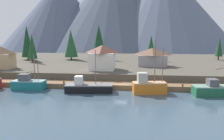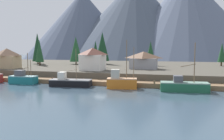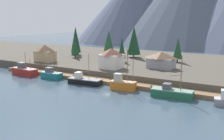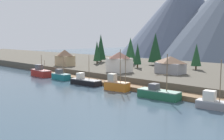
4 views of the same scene
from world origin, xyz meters
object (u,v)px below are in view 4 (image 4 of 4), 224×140
Objects in this scene: fishing_boat_orange at (116,85)px; house_tan at (65,58)px; fishing_boat_teal at (61,76)px; conifer_near_left at (130,50)px; fishing_boat_red at (41,72)px; fishing_boat_black at (85,81)px; fishing_boat_green at (158,94)px; house_grey at (170,65)px; conifer_back_left at (196,55)px; fishing_boat_grey at (214,103)px; conifer_centre at (97,51)px; conifer_mid_left at (138,54)px; conifer_near_right at (155,47)px; house_white at (119,62)px; conifer_mid_right at (101,47)px.

house_tan is (-37.45, 11.38, 4.11)m from fishing_boat_orange.
conifer_near_left is (-0.89, 33.16, 7.01)m from fishing_boat_teal.
conifer_near_left is at bearing 77.96° from fishing_boat_red.
fishing_boat_black is 24.25m from fishing_boat_green.
conifer_back_left reaches higher than house_grey.
fishing_boat_red is at bearing 171.26° from fishing_boat_grey.
fishing_boat_green is at bearing -27.82° from conifer_centre.
fishing_boat_red is at bearing -129.22° from conifer_mid_left.
conifer_near_right reaches higher than conifer_back_left.
house_white is at bearing -74.10° from conifer_mid_left.
fishing_boat_orange is at bearing -66.93° from conifer_near_right.
conifer_mid_left is (-39.21, 25.18, 6.21)m from fishing_boat_grey.
fishing_boat_black is 37.87m from conifer_back_left.
fishing_boat_teal is 33.91m from conifer_near_left.
house_tan is at bearing 160.76° from fishing_boat_grey.
fishing_boat_grey is at bearing -10.38° from house_tan.
fishing_boat_teal is 43.58m from conifer_back_left.
conifer_centre is at bearing 94.46° from fishing_boat_red.
conifer_centre is (-20.65, -0.17, 0.24)m from conifer_mid_left.
fishing_boat_green is 26.88m from house_white.
house_tan is 0.87× the size of conifer_back_left.
conifer_near_right reaches higher than house_tan.
conifer_back_left is (-22.29, 34.30, 6.23)m from fishing_boat_grey.
conifer_near_left is at bearing -178.50° from conifer_back_left.
fishing_boat_teal is (10.89, 0.54, -0.16)m from fishing_boat_red.
conifer_mid_left is (-3.66, 12.84, 1.71)m from house_white.
conifer_centre is at bearing -147.67° from conifer_near_right.
fishing_boat_green is 1.13× the size of conifer_back_left.
conifer_back_left reaches higher than house_white.
conifer_back_left is at bearing 61.88° from fishing_boat_black.
conifer_centre is at bearing -179.53° from conifer_mid_left.
fishing_boat_black is 35.07m from conifer_centre.
conifer_mid_right reaches higher than conifer_near_left.
house_white is (-23.36, 12.48, 4.54)m from fishing_boat_green.
conifer_mid_right is at bearing 131.94° from fishing_boat_orange.
house_tan is 13.97m from conifer_centre.
fishing_boat_teal is at bearing -63.04° from conifer_mid_right.
conifer_near_right is 1.43× the size of conifer_mid_left.
fishing_boat_black is 38.53m from conifer_near_right.
fishing_boat_teal is 0.77× the size of fishing_boat_green.
fishing_boat_red is 0.98× the size of fishing_boat_green.
fishing_boat_teal is at bearing 7.34° from fishing_boat_red.
fishing_boat_orange is at bearing 171.07° from fishing_boat_grey.
conifer_near_left is at bearing 90.86° from fishing_boat_teal.
conifer_near_left is at bearing 7.03° from conifer_mid_right.
conifer_near_left is at bearing 117.03° from fishing_boat_orange.
fishing_boat_teal reaches higher than fishing_boat_red.
house_grey is (26.18, 19.88, 3.91)m from fishing_boat_teal.
conifer_mid_right reaches higher than fishing_boat_teal.
fishing_boat_orange is at bearing -16.90° from house_tan.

